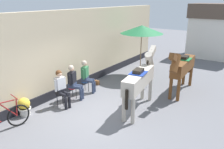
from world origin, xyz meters
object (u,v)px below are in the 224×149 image
Objects in this scene: seated_visitor_far at (86,75)px; satchel_bag at (96,82)px; seated_visitor_middle at (74,80)px; seated_visitor_near at (61,87)px; cafe_parasol at (142,30)px; spare_stool_white at (144,80)px; flower_planter_near at (24,106)px; saddled_horse_far at (182,67)px; leaning_bicycle at (1,120)px; saddled_horse_near at (140,79)px.

satchel_bag is (-0.20, 0.91, -0.68)m from seated_visitor_far.
seated_visitor_near is at bearing -83.64° from seated_visitor_middle.
cafe_parasol reaches higher than spare_stool_white.
seated_visitor_far is 2.17× the size of flower_planter_near.
saddled_horse_far is 1.73× the size of leaning_bicycle.
seated_visitor_middle is 1.87m from satchel_bag.
leaning_bicycle is at bearing -92.49° from seated_visitor_middle.
seated_visitor_far is 3.02× the size of spare_stool_white.
seated_visitor_near is at bearing 66.28° from flower_planter_near.
seated_visitor_far is at bearing 177.48° from saddled_horse_near.
cafe_parasol reaches higher than saddled_horse_far.
flower_planter_near is 2.29× the size of satchel_bag.
satchel_bag is at bearing 86.74° from flower_planter_near.
seated_visitor_near is 0.47× the size of saddled_horse_near.
saddled_horse_far is 1.16× the size of cafe_parasol.
spare_stool_white is (1.79, 2.53, -0.38)m from seated_visitor_middle.
saddled_horse_far is 6.52× the size of spare_stool_white.
seated_visitor_middle is at bearing -125.21° from spare_stool_white.
seated_visitor_middle is at bearing 94.27° from satchel_bag.
saddled_horse_far reaches higher than seated_visitor_far.
seated_visitor_near and seated_visitor_far have the same top height.
cafe_parasol is at bearing 82.40° from leaning_bicycle.
saddled_horse_near is 4.66× the size of flower_planter_near.
seated_visitor_near is 3.02× the size of spare_stool_white.
flower_planter_near is (-0.45, -1.97, -0.44)m from seated_visitor_middle.
cafe_parasol is at bearing 75.14° from seated_visitor_far.
flower_planter_near is at bearing -138.24° from saddled_horse_near.
saddled_horse_far is at bearing 16.61° from spare_stool_white.
spare_stool_white is (-1.49, -0.45, -0.76)m from saddled_horse_far.
satchel_bag is at bearing 159.74° from saddled_horse_near.
cafe_parasol is at bearing 81.38° from seated_visitor_near.
saddled_horse_near is 10.64× the size of satchel_bag.
saddled_horse_near is (2.45, 1.45, 0.38)m from seated_visitor_near.
seated_visitor_middle is at bearing 96.36° from seated_visitor_near.
saddled_horse_near is 1.15× the size of cafe_parasol.
seated_visitor_middle is at bearing -101.30° from cafe_parasol.
saddled_horse_far is at bearing -164.28° from satchel_bag.
spare_stool_white is (2.24, 4.50, 0.07)m from flower_planter_near.
leaning_bicycle is (-0.13, -2.98, -0.38)m from seated_visitor_middle.
saddled_horse_near and saddled_horse_far have the same top height.
seated_visitor_middle is 2.66m from saddled_horse_near.
satchel_bag is (-2.03, -0.80, -0.30)m from spare_stool_white.
spare_stool_white is (-0.75, 1.83, -0.76)m from saddled_horse_near.
spare_stool_white is at bearing -57.21° from cafe_parasol.
saddled_horse_near is (2.58, -0.11, 0.38)m from seated_visitor_far.
saddled_horse_near is 3.95m from cafe_parasol.
spare_stool_white is at bearing -162.22° from satchel_bag.
seated_visitor_middle and seated_visitor_far have the same top height.
leaning_bicycle is (0.33, -1.02, 0.06)m from flower_planter_near.
spare_stool_white reaches higher than satchel_bag.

